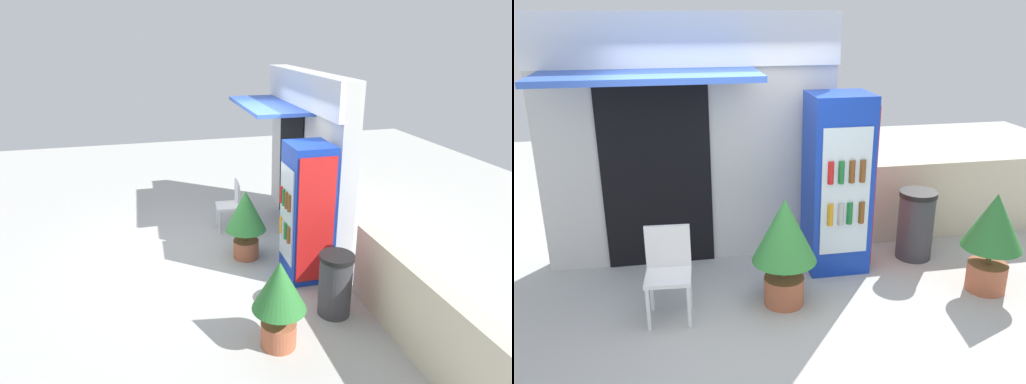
# 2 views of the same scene
# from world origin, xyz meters

# --- Properties ---
(ground) EXTENTS (16.00, 16.00, 0.00)m
(ground) POSITION_xyz_m (0.00, 0.00, 0.00)
(ground) COLOR #B2B2AD
(storefront_building) EXTENTS (3.30, 1.20, 2.80)m
(storefront_building) POSITION_xyz_m (-0.45, 1.53, 1.48)
(storefront_building) COLOR silver
(storefront_building) RESTS_ON ground
(drink_cooler) EXTENTS (0.68, 0.64, 1.99)m
(drink_cooler) POSITION_xyz_m (1.14, 0.98, 1.00)
(drink_cooler) COLOR #1438B2
(drink_cooler) RESTS_ON ground
(plastic_chair) EXTENTS (0.45, 0.43, 0.89)m
(plastic_chair) POSITION_xyz_m (-0.74, 0.29, 0.52)
(plastic_chair) COLOR white
(plastic_chair) RESTS_ON ground
(potted_plant_near_shop) EXTENTS (0.64, 0.64, 1.12)m
(potted_plant_near_shop) POSITION_xyz_m (0.38, 0.28, 0.70)
(potted_plant_near_shop) COLOR #AD5B3D
(potted_plant_near_shop) RESTS_ON ground
(potted_plant_curbside) EXTENTS (0.61, 0.61, 1.08)m
(potted_plant_curbside) POSITION_xyz_m (2.54, 0.15, 0.67)
(potted_plant_curbside) COLOR #AD5B3D
(potted_plant_curbside) RESTS_ON ground
(trash_bin) EXTENTS (0.44, 0.44, 0.83)m
(trash_bin) POSITION_xyz_m (2.13, 1.02, 0.42)
(trash_bin) COLOR #38383D
(trash_bin) RESTS_ON ground
(stone_boundary_wall) EXTENTS (2.73, 0.22, 1.00)m
(stone_boundary_wall) POSITION_xyz_m (3.09, 1.59, 0.50)
(stone_boundary_wall) COLOR beige
(stone_boundary_wall) RESTS_ON ground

